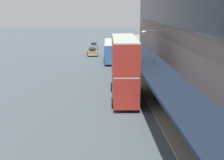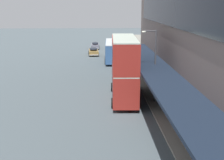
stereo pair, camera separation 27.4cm
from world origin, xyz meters
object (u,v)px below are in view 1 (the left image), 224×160
object	(u,v)px
sedan_second_near	(92,51)
transit_bus_kerbside_front	(124,67)
transit_bus_kerbside_rear	(112,50)
street_lamp	(154,61)
sedan_oncoming_front	(94,45)

from	to	relation	value
sedan_second_near	transit_bus_kerbside_front	bearing A→B (deg)	-83.07
transit_bus_kerbside_front	transit_bus_kerbside_rear	world-z (taller)	transit_bus_kerbside_front
sedan_second_near	street_lamp	distance (m)	31.70
sedan_oncoming_front	sedan_second_near	xyz separation A→B (m)	(-0.28, -8.97, 0.01)
street_lamp	sedan_second_near	bearing A→B (deg)	101.72
transit_bus_kerbside_front	street_lamp	world-z (taller)	street_lamp
transit_bus_kerbside_rear	sedan_oncoming_front	bearing A→B (deg)	101.51
transit_bus_kerbside_front	transit_bus_kerbside_rear	xyz separation A→B (m)	(-0.10, 22.73, -1.55)
transit_bus_kerbside_front	street_lamp	distance (m)	3.23
transit_bus_kerbside_rear	sedan_second_near	distance (m)	7.71
sedan_second_near	street_lamp	world-z (taller)	street_lamp
transit_bus_kerbside_front	sedan_second_near	size ratio (longest dim) A/B	1.85
sedan_oncoming_front	street_lamp	xyz separation A→B (m)	(6.12, -39.81, 3.58)
sedan_oncoming_front	street_lamp	world-z (taller)	street_lamp
transit_bus_kerbside_rear	transit_bus_kerbside_front	bearing A→B (deg)	-89.74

